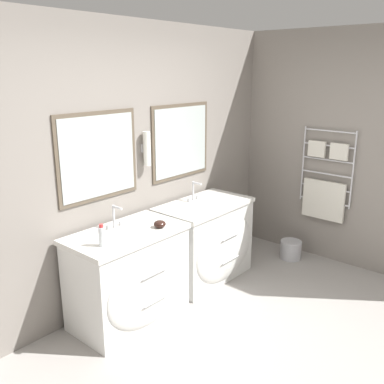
# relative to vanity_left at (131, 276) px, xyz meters

# --- Properties ---
(ground_plane) EXTENTS (16.00, 16.00, 0.00)m
(ground_plane) POSITION_rel_vanity_left_xyz_m (0.20, -1.40, -0.43)
(ground_plane) COLOR #9E9993
(wall_back) EXTENTS (5.95, 0.15, 2.60)m
(wall_back) POSITION_rel_vanity_left_xyz_m (0.21, 0.40, 0.88)
(wall_back) COLOR gray
(wall_back) RESTS_ON ground_plane
(wall_right) EXTENTS (0.13, 3.66, 2.60)m
(wall_right) POSITION_rel_vanity_left_xyz_m (2.41, -0.61, 0.86)
(wall_right) COLOR gray
(wall_right) RESTS_ON ground_plane
(vanity_left) EXTENTS (1.02, 0.65, 0.84)m
(vanity_left) POSITION_rel_vanity_left_xyz_m (0.00, 0.00, 0.00)
(vanity_left) COLOR white
(vanity_left) RESTS_ON ground_plane
(vanity_right) EXTENTS (1.02, 0.65, 0.84)m
(vanity_right) POSITION_rel_vanity_left_xyz_m (1.06, 0.00, 0.00)
(vanity_right) COLOR white
(vanity_right) RESTS_ON ground_plane
(faucet_left) EXTENTS (0.17, 0.13, 0.20)m
(faucet_left) POSITION_rel_vanity_left_xyz_m (0.00, 0.18, 0.51)
(faucet_left) COLOR silver
(faucet_left) RESTS_ON vanity_left
(faucet_right) EXTENTS (0.17, 0.13, 0.20)m
(faucet_right) POSITION_rel_vanity_left_xyz_m (1.06, 0.18, 0.51)
(faucet_right) COLOR silver
(faucet_right) RESTS_ON vanity_right
(toiletry_bottle) EXTENTS (0.05, 0.05, 0.18)m
(toiletry_bottle) POSITION_rel_vanity_left_xyz_m (-0.32, -0.06, 0.49)
(toiletry_bottle) COLOR silver
(toiletry_bottle) RESTS_ON vanity_left
(amenity_bowl) EXTENTS (0.11, 0.11, 0.06)m
(amenity_bowl) POSITION_rel_vanity_left_xyz_m (0.26, -0.11, 0.44)
(amenity_bowl) COLOR black
(amenity_bowl) RESTS_ON vanity_left
(waste_bin) EXTENTS (0.25, 0.25, 0.22)m
(waste_bin) POSITION_rel_vanity_left_xyz_m (2.09, -0.45, -0.31)
(waste_bin) COLOR #B7B7BC
(waste_bin) RESTS_ON ground_plane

